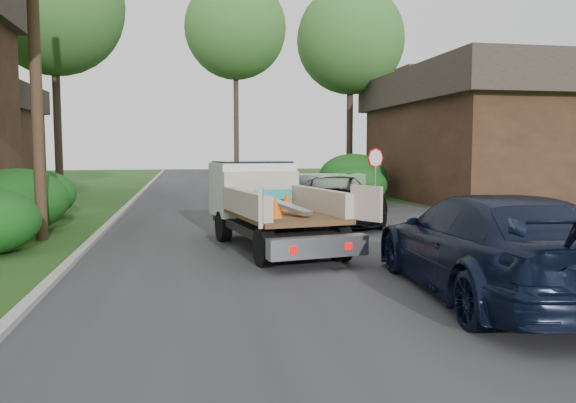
% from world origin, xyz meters
% --- Properties ---
extents(ground, '(120.00, 120.00, 0.00)m').
position_xyz_m(ground, '(0.00, 0.00, 0.00)').
color(ground, '#224012').
rests_on(ground, ground).
extents(road, '(8.00, 90.00, 0.02)m').
position_xyz_m(road, '(0.00, 10.00, 0.00)').
color(road, '#28282B').
rests_on(road, ground).
extents(side_street, '(16.00, 7.00, 0.02)m').
position_xyz_m(side_street, '(12.00, 9.00, 0.01)').
color(side_street, '#28282B').
rests_on(side_street, ground).
extents(curb_left, '(0.20, 90.00, 0.12)m').
position_xyz_m(curb_left, '(-4.10, 10.00, 0.06)').
color(curb_left, '#9E9E99').
rests_on(curb_left, ground).
extents(curb_right, '(0.20, 90.00, 0.12)m').
position_xyz_m(curb_right, '(4.10, 10.00, 0.06)').
color(curb_right, '#9E9E99').
rests_on(curb_right, ground).
extents(stop_sign, '(0.71, 0.32, 2.48)m').
position_xyz_m(stop_sign, '(5.20, 9.00, 1.78)').
color(stop_sign, slate).
rests_on(stop_sign, ground).
extents(utility_pole, '(2.42, 1.25, 10.00)m').
position_xyz_m(utility_pole, '(-5.48, 4.98, 5.17)').
color(utility_pole, '#382619').
rests_on(utility_pole, ground).
extents(house_right, '(9.72, 12.96, 6.20)m').
position_xyz_m(house_right, '(13.00, 14.00, 3.16)').
color(house_right, '#321D14').
rests_on(house_right, ground).
extents(hedge_left_b, '(2.86, 2.86, 1.87)m').
position_xyz_m(hedge_left_b, '(-6.50, 6.50, 0.94)').
color(hedge_left_b, '#104914').
rests_on(hedge_left_b, ground).
extents(hedge_left_c, '(2.60, 2.60, 1.70)m').
position_xyz_m(hedge_left_c, '(-6.80, 10.00, 0.85)').
color(hedge_left_c, '#104914').
rests_on(hedge_left_c, ground).
extents(hedge_right_a, '(2.60, 2.60, 1.70)m').
position_xyz_m(hedge_right_a, '(5.80, 13.00, 0.85)').
color(hedge_right_a, '#104914').
rests_on(hedge_right_a, ground).
extents(hedge_right_b, '(3.38, 3.38, 2.21)m').
position_xyz_m(hedge_right_b, '(6.50, 16.00, 1.10)').
color(hedge_right_b, '#104914').
rests_on(hedge_right_b, ground).
extents(tree_left_far, '(6.40, 6.40, 12.20)m').
position_xyz_m(tree_left_far, '(-7.50, 17.00, 8.98)').
color(tree_left_far, '#2D2119').
rests_on(tree_left_far, ground).
extents(tree_right_far, '(6.00, 6.00, 11.50)m').
position_xyz_m(tree_right_far, '(7.50, 20.00, 8.48)').
color(tree_right_far, '#2D2119').
rests_on(tree_right_far, ground).
extents(tree_center_far, '(7.20, 7.20, 14.60)m').
position_xyz_m(tree_center_far, '(2.00, 30.00, 10.98)').
color(tree_center_far, '#2D2119').
rests_on(tree_center_far, ground).
extents(flatbed_truck, '(3.23, 5.84, 2.10)m').
position_xyz_m(flatbed_truck, '(0.22, 3.20, 1.14)').
color(flatbed_truck, black).
rests_on(flatbed_truck, ground).
extents(black_pickup, '(3.24, 5.90, 1.57)m').
position_xyz_m(black_pickup, '(3.05, 6.89, 0.78)').
color(black_pickup, black).
rests_on(black_pickup, ground).
extents(navy_suv, '(2.85, 6.04, 1.70)m').
position_xyz_m(navy_suv, '(3.13, -2.50, 0.85)').
color(navy_suv, black).
rests_on(navy_suv, ground).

